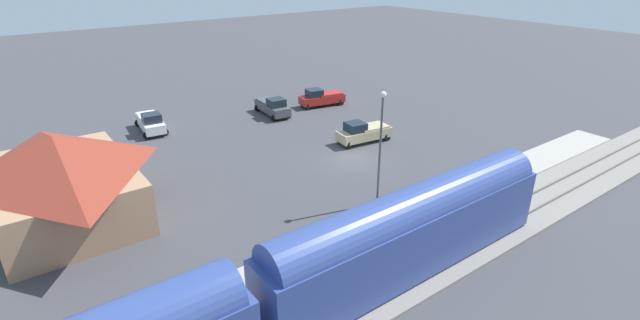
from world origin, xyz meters
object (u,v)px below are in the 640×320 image
at_px(passenger_train, 252,301).
at_px(pickup_tan, 363,132).
at_px(pickup_red, 321,97).
at_px(pickup_charcoal, 273,106).
at_px(station_building, 62,177).
at_px(pedestrian_on_platform, 369,227).
at_px(pedestrian_waiting_far, 506,167).
at_px(light_pole_near_platform, 381,137).
at_px(pickup_white, 151,122).

relative_size(passenger_train, pickup_tan, 6.99).
xyz_separation_m(pickup_red, pickup_charcoal, (0.38, 6.52, 0.00)).
relative_size(station_building, pickup_charcoal, 2.30).
xyz_separation_m(passenger_train, station_building, (18.00, 4.53, 0.24)).
height_order(passenger_train, station_building, station_building).
xyz_separation_m(station_building, pickup_tan, (-1.34, -25.58, -2.07)).
xyz_separation_m(pedestrian_on_platform, pickup_charcoal, (25.68, -8.50, -0.25)).
bearing_deg(passenger_train, pedestrian_on_platform, -71.34).
xyz_separation_m(pedestrian_waiting_far, light_pole_near_platform, (3.36, 10.61, 3.97)).
height_order(station_building, pedestrian_waiting_far, station_building).
xyz_separation_m(pickup_tan, pickup_red, (11.95, -3.79, 0.00)).
bearing_deg(passenger_train, station_building, 14.13).
relative_size(station_building, pedestrian_on_platform, 7.43).
bearing_deg(light_pole_near_platform, pickup_red, -26.83).
distance_m(pickup_red, pickup_white, 19.62).
distance_m(passenger_train, pickup_white, 32.31).
bearing_deg(pickup_red, station_building, 109.86).
bearing_deg(pickup_white, light_pole_near_platform, -161.56).
relative_size(passenger_train, pedestrian_on_platform, 22.90).
xyz_separation_m(passenger_train, pickup_tan, (16.66, -21.05, -1.83)).
height_order(pickup_red, pickup_charcoal, same).
distance_m(passenger_train, pickup_charcoal, 34.34).
bearing_deg(pickup_red, pickup_white, 80.65).
relative_size(pedestrian_on_platform, light_pole_near_platform, 0.20).
bearing_deg(pedestrian_on_platform, pedestrian_waiting_far, -89.53).
height_order(station_building, pickup_white, station_building).
height_order(pedestrian_waiting_far, pickup_white, pickup_white).
relative_size(pedestrian_waiting_far, pickup_red, 0.30).
bearing_deg(pickup_charcoal, station_building, 115.69).
relative_size(pedestrian_on_platform, pickup_tan, 0.31).
xyz_separation_m(pickup_red, pickup_white, (3.19, 19.36, 0.00)).
xyz_separation_m(pickup_tan, pickup_white, (15.14, 15.58, 0.00)).
bearing_deg(light_pole_near_platform, passenger_train, 116.22).
distance_m(pedestrian_on_platform, pickup_charcoal, 27.05).
bearing_deg(station_building, pickup_tan, -93.00).
height_order(passenger_train, pickup_charcoal, passenger_train).
height_order(pedestrian_on_platform, pickup_red, pickup_red).
xyz_separation_m(passenger_train, pedestrian_waiting_far, (3.43, -24.42, -1.58)).
bearing_deg(pickup_tan, passenger_train, 128.36).
bearing_deg(pickup_tan, pedestrian_on_platform, 139.91).
bearing_deg(pickup_white, pickup_charcoal, -102.31).
bearing_deg(station_building, passenger_train, -165.87).
bearing_deg(pickup_charcoal, pickup_tan, -167.52).
xyz_separation_m(passenger_train, light_pole_near_platform, (6.80, -13.81, 2.39)).
bearing_deg(pedestrian_on_platform, light_pole_near_platform, -48.89).
relative_size(passenger_train, pedestrian_waiting_far, 22.90).
height_order(pickup_white, light_pole_near_platform, light_pole_near_platform).
distance_m(pickup_tan, pickup_white, 21.72).
xyz_separation_m(pedestrian_waiting_far, pickup_tan, (13.23, 3.37, -0.25)).
distance_m(pedestrian_on_platform, pickup_tan, 17.45).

